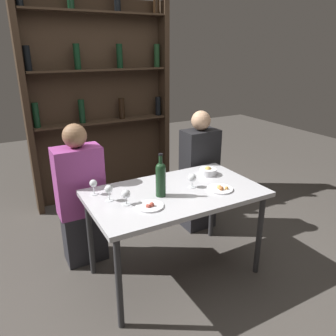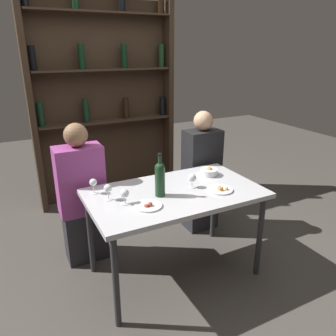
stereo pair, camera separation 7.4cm
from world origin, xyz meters
name	(u,v)px [view 1 (the left image)]	position (x,y,z in m)	size (l,w,h in m)	color
ground_plane	(175,272)	(0.00, 0.00, 0.00)	(10.00, 10.00, 0.00)	#47423D
dining_table	(175,199)	(0.00, 0.00, 0.67)	(1.31, 0.76, 0.73)	silver
wine_rack_wall	(100,98)	(0.00, 1.72, 1.21)	(1.65, 0.21, 2.36)	#38281C
wine_bottle	(161,178)	(-0.13, -0.02, 0.88)	(0.07, 0.07, 0.32)	#19381E
wine_glass_0	(192,178)	(0.15, 0.01, 0.81)	(0.06, 0.06, 0.11)	silver
wine_glass_1	(93,184)	(-0.55, 0.24, 0.81)	(0.06, 0.06, 0.12)	silver
wine_glass_2	(126,195)	(-0.41, -0.03, 0.81)	(0.06, 0.06, 0.11)	silver
wine_glass_3	(109,190)	(-0.49, 0.09, 0.81)	(0.06, 0.06, 0.12)	silver
food_plate_0	(220,189)	(0.31, -0.14, 0.74)	(0.20, 0.20, 0.04)	white
food_plate_1	(150,206)	(-0.28, -0.14, 0.74)	(0.19, 0.19, 0.04)	white
snack_bowl	(208,171)	(0.41, 0.16, 0.76)	(0.15, 0.15, 0.07)	white
seated_person_left	(81,200)	(-0.59, 0.54, 0.57)	(0.38, 0.22, 1.21)	#26262B
seated_person_right	(199,175)	(0.59, 0.54, 0.57)	(0.34, 0.22, 1.20)	#26262B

